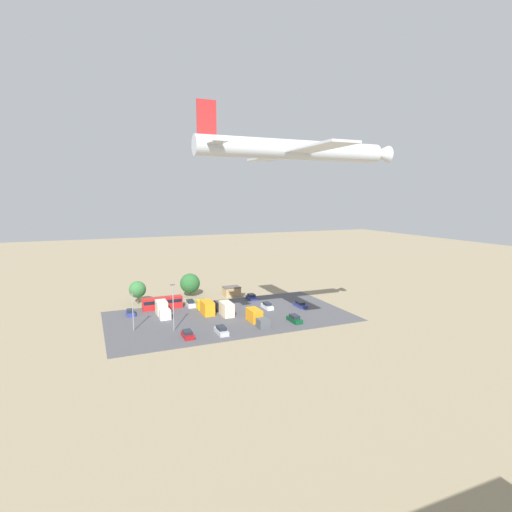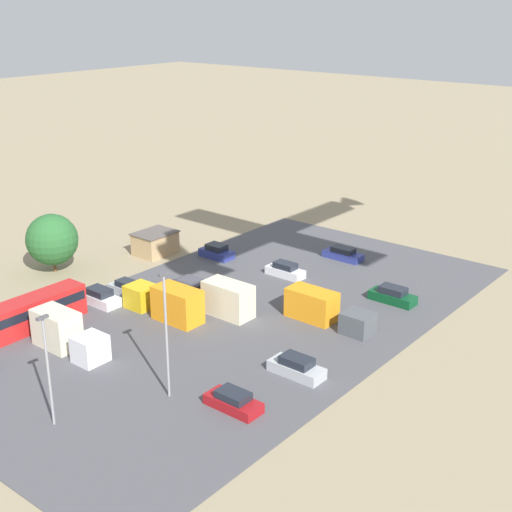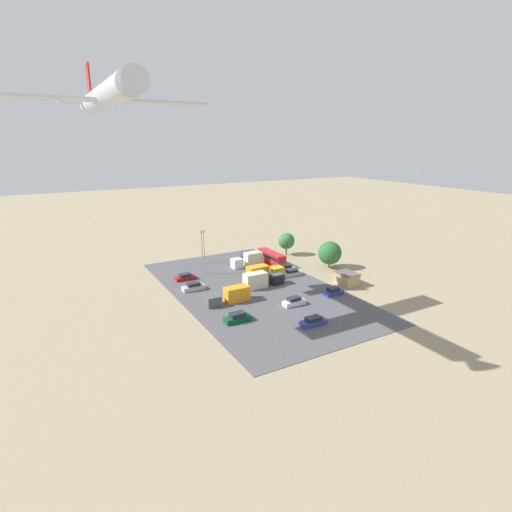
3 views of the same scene
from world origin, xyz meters
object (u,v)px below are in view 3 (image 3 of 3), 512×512
object	(u,v)px
airplane	(106,96)
parked_car_8	(292,273)
parked_car_0	(185,277)
parked_car_3	(237,318)
parked_truck_0	(261,280)
parked_truck_1	(230,296)
parked_car_7	(286,269)
parked_car_1	(294,302)
parked_car_5	(313,321)
parked_car_6	(193,287)
bus	(271,257)
parked_car_2	(333,292)
parked_car_4	(247,255)
parked_truck_2	(249,260)
parked_truck_3	(263,273)
shed_building	(347,279)

from	to	relation	value
airplane	parked_car_8	bearing A→B (deg)	-169.49
parked_car_0	parked_car_3	xyz separation A→B (m)	(-25.02, -0.44, 0.08)
parked_car_0	parked_truck_0	xyz separation A→B (m)	(-12.25, -12.65, 0.91)
parked_truck_1	airplane	xyz separation A→B (m)	(0.41, 19.24, 34.99)
parked_car_0	parked_car_7	bearing A→B (deg)	-105.13
parked_car_1	parked_truck_1	distance (m)	12.28
airplane	parked_car_5	bearing A→B (deg)	149.80
parked_car_6	parked_car_7	distance (m)	23.65
parked_truck_0	parked_car_6	bearing A→B (deg)	-111.39
parked_car_7	parked_car_1	bearing A→B (deg)	150.79
bus	parked_truck_0	xyz separation A→B (m)	(-13.23, 10.70, -0.12)
parked_car_1	parked_truck_0	bearing A→B (deg)	1.94
bus	parked_car_7	distance (m)	7.25
parked_car_6	parked_car_8	xyz separation A→B (m)	(-2.52, -23.14, -0.05)
parked_car_0	parked_car_3	bearing A→B (deg)	-178.99
bus	airplane	bearing A→B (deg)	23.61
parked_car_5	parked_truck_0	distance (m)	20.32
parked_car_3	parked_car_2	bearing A→B (deg)	-86.28
parked_car_4	parked_truck_0	bearing A→B (deg)	159.24
parked_car_5	parked_truck_0	size ratio (longest dim) A/B	0.52
parked_car_3	parked_truck_0	bearing A→B (deg)	-43.72
parked_car_1	parked_car_5	size ratio (longest dim) A/B	0.94
parked_car_3	parked_truck_2	xyz separation A→B (m)	(27.03, -16.86, 0.84)
parked_truck_1	parked_truck_3	bearing A→B (deg)	-55.76
bus	airplane	xyz separation A→B (m)	(-17.26, 39.49, 34.67)
parked_car_6	parked_car_8	distance (m)	23.28
bus	parked_truck_2	xyz separation A→B (m)	(1.03, 6.04, -0.11)
parked_car_1	parked_car_2	distance (m)	9.84
shed_building	parked_car_8	bearing A→B (deg)	34.12
shed_building	parked_truck_1	size ratio (longest dim) A/B	0.54
parked_car_4	parked_truck_0	size ratio (longest dim) A/B	0.45
airplane	parked_car_3	bearing A→B (deg)	152.82
parked_car_2	parked_car_4	xyz separation A→B (m)	(32.69, 2.12, -0.09)
bus	parked_truck_1	size ratio (longest dim) A/B	1.13
parked_car_3	airplane	distance (m)	40.25
parked_car_4	parked_car_3	bearing A→B (deg)	149.26
bus	parked_truck_2	world-z (taller)	parked_truck_2
parked_truck_3	airplane	xyz separation A→B (m)	(-8.01, 31.61, 34.79)
parked_car_1	parked_truck_1	bearing A→B (deg)	54.14
parked_truck_2	parked_truck_1	bearing A→B (deg)	142.79
parked_car_1	parked_truck_1	world-z (taller)	parked_truck_1
parked_car_1	parked_truck_2	size ratio (longest dim) A/B	0.56
shed_building	parked_truck_2	bearing A→B (deg)	29.04
parked_car_1	parked_truck_2	xyz separation A→B (m)	(25.89, -4.26, 0.87)
parked_truck_2	shed_building	bearing A→B (deg)	-150.96
parked_car_7	airplane	xyz separation A→B (m)	(-10.08, 39.07, 35.61)
parked_car_4	parked_car_0	bearing A→B (deg)	113.75
parked_truck_2	airplane	bearing A→B (deg)	118.67
parked_car_6	parked_car_0	bearing A→B (deg)	174.19
parked_car_3	parked_truck_2	bearing A→B (deg)	-31.96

